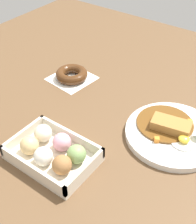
{
  "coord_description": "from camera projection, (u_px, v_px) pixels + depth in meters",
  "views": [
    {
      "loc": [
        -0.36,
        0.47,
        0.58
      ],
      "look_at": [
        0.04,
        -0.07,
        0.03
      ],
      "focal_mm": 48.85,
      "sensor_mm": 36.0,
      "label": 1
    }
  ],
  "objects": [
    {
      "name": "chocolate_ring_donut",
      "position": [
        72.0,
        75.0,
        1.04
      ],
      "size": [
        0.15,
        0.15,
        0.03
      ],
      "color": "white",
      "rests_on": "ground_plane"
    },
    {
      "name": "donut_box",
      "position": [
        53.0,
        152.0,
        0.75
      ],
      "size": [
        0.21,
        0.15,
        0.06
      ],
      "color": "beige",
      "rests_on": "ground_plane"
    },
    {
      "name": "ground_plane",
      "position": [
        94.0,
        139.0,
        0.82
      ],
      "size": [
        1.6,
        1.6,
        0.0
      ],
      "primitive_type": "plane",
      "color": "brown"
    },
    {
      "name": "curry_plate",
      "position": [
        173.0,
        132.0,
        0.82
      ],
      "size": [
        0.26,
        0.26,
        0.07
      ],
      "color": "white",
      "rests_on": "ground_plane"
    }
  ]
}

